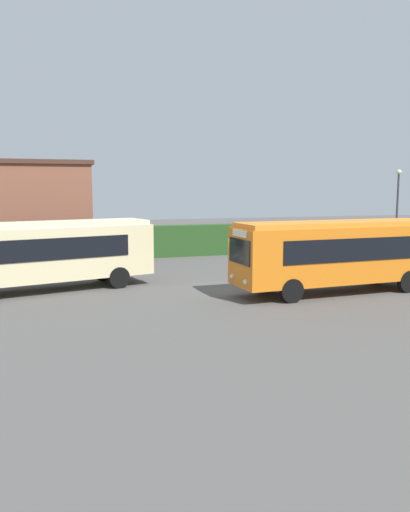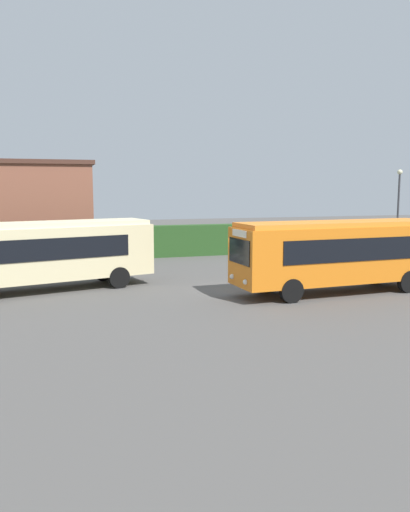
{
  "view_description": "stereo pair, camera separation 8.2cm",
  "coord_description": "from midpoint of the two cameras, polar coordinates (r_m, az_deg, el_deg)",
  "views": [
    {
      "loc": [
        -8.38,
        -20.89,
        4.63
      ],
      "look_at": [
        -1.59,
        0.64,
        1.62
      ],
      "focal_mm": 35.73,
      "sensor_mm": 36.0,
      "label": 1
    },
    {
      "loc": [
        -8.3,
        -20.92,
        4.63
      ],
      "look_at": [
        -1.59,
        0.64,
        1.62
      ],
      "focal_mm": 35.73,
      "sensor_mm": 36.0,
      "label": 2
    }
  ],
  "objects": [
    {
      "name": "bus_cream",
      "position": [
        24.06,
        -17.14,
        0.51
      ],
      "size": [
        9.62,
        4.53,
        3.13
      ],
      "rotation": [
        0.0,
        0.0,
        0.24
      ],
      "color": "beige",
      "rests_on": "ground_plane"
    },
    {
      "name": "lamppost",
      "position": [
        38.74,
        20.69,
        5.7
      ],
      "size": [
        0.36,
        0.36,
        5.94
      ],
      "color": "#38383D",
      "rests_on": "ground_plane"
    },
    {
      "name": "bus_orange",
      "position": [
        23.32,
        14.55,
        0.47
      ],
      "size": [
        9.78,
        2.93,
        3.18
      ],
      "rotation": [
        0.0,
        0.0,
        3.19
      ],
      "color": "orange",
      "rests_on": "ground_plane"
    },
    {
      "name": "ground_plane",
      "position": [
        22.98,
        4.18,
        -4.05
      ],
      "size": [
        106.85,
        106.85,
        0.0
      ],
      "primitive_type": "plane",
      "color": "#514F4C"
    },
    {
      "name": "person_left",
      "position": [
        27.53,
        13.44,
        -0.34
      ],
      "size": [
        0.47,
        0.36,
        1.76
      ],
      "rotation": [
        0.0,
        0.0,
        4.46
      ],
      "color": "maroon",
      "rests_on": "ground_plane"
    },
    {
      "name": "hedge_row",
      "position": [
        34.82,
        -3.54,
        1.7
      ],
      "size": [
        65.42,
        1.01,
        2.12
      ],
      "primitive_type": "cube",
      "color": "#274C20",
      "rests_on": "ground_plane"
    },
    {
      "name": "depot_building",
      "position": [
        39.91,
        -19.76,
        5.23
      ],
      "size": [
        9.79,
        7.66,
        6.56
      ],
      "color": "brown",
      "rests_on": "ground_plane"
    }
  ]
}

